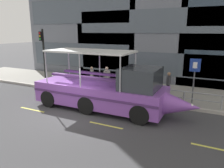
{
  "coord_description": "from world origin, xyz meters",
  "views": [
    {
      "loc": [
        6.84,
        -9.27,
        4.44
      ],
      "look_at": [
        1.35,
        2.02,
        1.3
      ],
      "focal_mm": 34.32,
      "sensor_mm": 36.0,
      "label": 1
    }
  ],
  "objects_px": {
    "pedestrian_near_stern": "(92,74)",
    "traffic_light_pole": "(43,51)",
    "duck_tour_boat": "(108,91)",
    "pedestrian_mid_left": "(128,77)",
    "pedestrian_near_bow": "(168,82)",
    "pedestrian_mid_right": "(107,76)",
    "parking_sign": "(194,73)"
  },
  "relations": [
    {
      "from": "pedestrian_mid_right",
      "to": "parking_sign",
      "type": "bearing_deg",
      "value": -2.29
    },
    {
      "from": "pedestrian_near_bow",
      "to": "pedestrian_mid_left",
      "type": "relative_size",
      "value": 1.03
    },
    {
      "from": "pedestrian_near_stern",
      "to": "parking_sign",
      "type": "bearing_deg",
      "value": -7.89
    },
    {
      "from": "duck_tour_boat",
      "to": "pedestrian_mid_left",
      "type": "height_order",
      "value": "duck_tour_boat"
    },
    {
      "from": "parking_sign",
      "to": "pedestrian_near_stern",
      "type": "xyz_separation_m",
      "value": [
        -7.69,
        1.07,
        -0.92
      ]
    },
    {
      "from": "pedestrian_near_bow",
      "to": "pedestrian_mid_right",
      "type": "distance_m",
      "value": 4.37
    },
    {
      "from": "pedestrian_near_stern",
      "to": "traffic_light_pole",
      "type": "bearing_deg",
      "value": -161.91
    },
    {
      "from": "duck_tour_boat",
      "to": "pedestrian_mid_right",
      "type": "relative_size",
      "value": 5.43
    },
    {
      "from": "duck_tour_boat",
      "to": "pedestrian_near_bow",
      "type": "bearing_deg",
      "value": 51.29
    },
    {
      "from": "traffic_light_pole",
      "to": "pedestrian_near_bow",
      "type": "distance_m",
      "value": 10.01
    },
    {
      "from": "traffic_light_pole",
      "to": "pedestrian_mid_right",
      "type": "distance_m",
      "value": 5.74
    },
    {
      "from": "traffic_light_pole",
      "to": "pedestrian_near_bow",
      "type": "relative_size",
      "value": 2.64
    },
    {
      "from": "traffic_light_pole",
      "to": "pedestrian_mid_left",
      "type": "bearing_deg",
      "value": 9.56
    },
    {
      "from": "parking_sign",
      "to": "pedestrian_mid_left",
      "type": "bearing_deg",
      "value": 167.76
    },
    {
      "from": "pedestrian_near_bow",
      "to": "pedestrian_mid_left",
      "type": "distance_m",
      "value": 3.05
    },
    {
      "from": "traffic_light_pole",
      "to": "pedestrian_mid_left",
      "type": "xyz_separation_m",
      "value": [
        6.83,
        1.15,
        -1.68
      ]
    },
    {
      "from": "duck_tour_boat",
      "to": "pedestrian_near_bow",
      "type": "xyz_separation_m",
      "value": [
        2.7,
        3.37,
        0.08
      ]
    },
    {
      "from": "pedestrian_mid_right",
      "to": "pedestrian_near_stern",
      "type": "xyz_separation_m",
      "value": [
        -1.76,
        0.83,
        -0.14
      ]
    },
    {
      "from": "parking_sign",
      "to": "pedestrian_mid_right",
      "type": "relative_size",
      "value": 1.54
    },
    {
      "from": "pedestrian_mid_left",
      "to": "parking_sign",
      "type": "bearing_deg",
      "value": -12.24
    },
    {
      "from": "pedestrian_near_bow",
      "to": "pedestrian_mid_left",
      "type": "bearing_deg",
      "value": 171.61
    },
    {
      "from": "pedestrian_mid_right",
      "to": "pedestrian_near_stern",
      "type": "distance_m",
      "value": 1.95
    },
    {
      "from": "traffic_light_pole",
      "to": "duck_tour_boat",
      "type": "relative_size",
      "value": 0.46
    },
    {
      "from": "duck_tour_boat",
      "to": "pedestrian_mid_right",
      "type": "xyz_separation_m",
      "value": [
        -1.66,
        3.05,
        0.13
      ]
    },
    {
      "from": "pedestrian_near_bow",
      "to": "pedestrian_mid_right",
      "type": "height_order",
      "value": "pedestrian_mid_right"
    },
    {
      "from": "duck_tour_boat",
      "to": "pedestrian_mid_right",
      "type": "height_order",
      "value": "duck_tour_boat"
    },
    {
      "from": "parking_sign",
      "to": "traffic_light_pole",
      "type": "bearing_deg",
      "value": -179.23
    },
    {
      "from": "duck_tour_boat",
      "to": "pedestrian_near_stern",
      "type": "xyz_separation_m",
      "value": [
        -3.42,
        3.88,
        -0.02
      ]
    },
    {
      "from": "traffic_light_pole",
      "to": "pedestrian_mid_left",
      "type": "relative_size",
      "value": 2.73
    },
    {
      "from": "parking_sign",
      "to": "duck_tour_boat",
      "type": "height_order",
      "value": "duck_tour_boat"
    },
    {
      "from": "parking_sign",
      "to": "pedestrian_near_stern",
      "type": "bearing_deg",
      "value": 172.11
    },
    {
      "from": "traffic_light_pole",
      "to": "pedestrian_near_stern",
      "type": "height_order",
      "value": "traffic_light_pole"
    }
  ]
}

